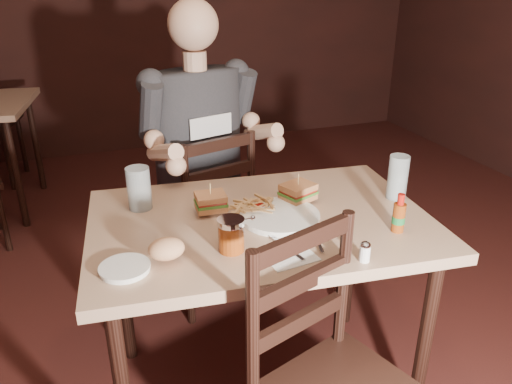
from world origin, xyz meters
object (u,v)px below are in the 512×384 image
object	(u,v)px
glass_left	(139,188)
syrup_dispenser	(231,235)
chair_far	(201,216)
glass_right	(398,177)
hot_sauce	(399,213)
side_plate	(125,269)
dinner_plate	(280,217)
main_table	(261,240)
diner	(202,117)

from	to	relation	value
glass_left	syrup_dispenser	world-z (taller)	glass_left
chair_far	glass_right	xyz separation A→B (m)	(0.59, -0.72, 0.40)
hot_sauce	side_plate	world-z (taller)	hot_sauce
dinner_plate	main_table	bearing A→B (deg)	156.87
glass_right	hot_sauce	xyz separation A→B (m)	(-0.15, -0.23, -0.02)
main_table	glass_right	xyz separation A→B (m)	(0.54, -0.01, 0.17)
diner	syrup_dispenser	size ratio (longest dim) A/B	9.21
chair_far	syrup_dispenser	distance (m)	0.96
diner	glass_left	bearing A→B (deg)	-143.98
glass_right	hot_sauce	bearing A→B (deg)	-123.13
main_table	syrup_dispenser	distance (m)	0.27
main_table	chair_far	world-z (taller)	chair_far
hot_sauce	side_plate	xyz separation A→B (m)	(-0.87, 0.06, -0.06)
diner	side_plate	size ratio (longest dim) A/B	6.94
diner	chair_far	bearing A→B (deg)	90.00
main_table	hot_sauce	bearing A→B (deg)	-31.25
glass_left	chair_far	bearing A→B (deg)	55.23
chair_far	glass_right	distance (m)	1.01
glass_left	glass_right	xyz separation A→B (m)	(0.92, -0.24, 0.01)
diner	syrup_dispenser	world-z (taller)	diner
chair_far	glass_right	bearing A→B (deg)	114.31
chair_far	glass_left	xyz separation A→B (m)	(-0.33, -0.48, 0.40)
glass_left	main_table	bearing A→B (deg)	-30.92
glass_right	hot_sauce	world-z (taller)	glass_right
diner	side_plate	distance (m)	0.96
diner	hot_sauce	size ratio (longest dim) A/B	7.42
main_table	diner	xyz separation A→B (m)	(-0.04, 0.65, 0.28)
main_table	dinner_plate	bearing A→B (deg)	-23.13
glass_right	glass_left	bearing A→B (deg)	165.45
diner	glass_right	bearing A→B (deg)	-64.32
glass_left	hot_sauce	world-z (taller)	glass_left
main_table	hot_sauce	distance (m)	0.48
glass_left	side_plate	size ratio (longest dim) A/B	1.09
dinner_plate	glass_left	size ratio (longest dim) A/B	1.74
diner	glass_right	size ratio (longest dim) A/B	5.91
glass_right	diner	bearing A→B (deg)	130.80
diner	glass_right	distance (m)	0.89
main_table	side_plate	distance (m)	0.52
main_table	side_plate	size ratio (longest dim) A/B	8.70
hot_sauce	glass_left	bearing A→B (deg)	148.91
side_plate	hot_sauce	bearing A→B (deg)	-4.03
dinner_plate	side_plate	xyz separation A→B (m)	(-0.54, -0.15, -0.00)
diner	glass_left	xyz separation A→B (m)	(-0.34, -0.43, -0.12)
syrup_dispenser	chair_far	bearing A→B (deg)	88.58
glass_right	hot_sauce	size ratio (longest dim) A/B	1.26
diner	dinner_plate	size ratio (longest dim) A/B	3.68
glass_left	hot_sauce	size ratio (longest dim) A/B	1.16
chair_far	glass_left	world-z (taller)	glass_left
diner	dinner_plate	world-z (taller)	diner
glass_left	side_plate	distance (m)	0.42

